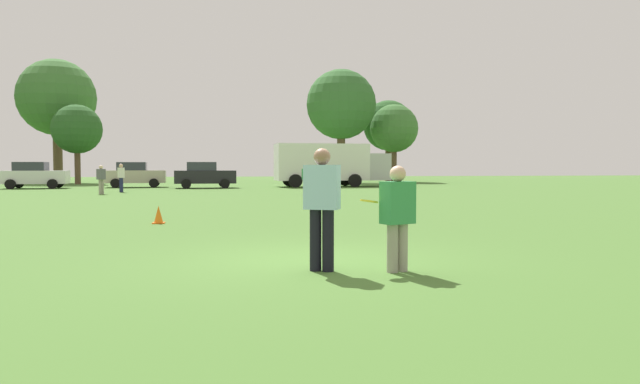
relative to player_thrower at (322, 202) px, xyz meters
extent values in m
plane|color=#47702D|center=(0.00, 1.00, -1.02)|extent=(151.22, 151.22, 0.00)
cylinder|color=black|center=(-0.09, 0.04, -0.56)|extent=(0.17, 0.17, 0.92)
cylinder|color=black|center=(0.09, -0.04, -0.56)|extent=(0.17, 0.17, 0.92)
cube|color=#9EC6E5|center=(0.00, 0.00, 0.22)|extent=(0.57, 0.47, 0.65)
sphere|color=#8C664C|center=(0.00, 0.00, 0.66)|extent=(0.25, 0.25, 0.25)
cylinder|color=gray|center=(1.17, -0.21, -0.67)|extent=(0.16, 0.16, 0.71)
cylinder|color=gray|center=(1.00, -0.27, -0.67)|extent=(0.16, 0.16, 0.71)
cube|color=#338C4C|center=(1.08, -0.24, 0.00)|extent=(0.54, 0.43, 0.62)
sphere|color=#D8AD8C|center=(1.08, -0.24, 0.42)|extent=(0.24, 0.24, 0.24)
cylinder|color=yellow|center=(0.69, -0.11, 0.01)|extent=(0.27, 0.27, 0.08)
cube|color=#D8590C|center=(-3.18, 7.67, -1.01)|extent=(0.32, 0.32, 0.03)
cone|color=orange|center=(-3.18, 7.67, -0.77)|extent=(0.24, 0.24, 0.45)
cube|color=silver|center=(-14.30, 34.06, -0.24)|extent=(4.30, 2.06, 0.90)
cube|color=#2D333D|center=(-14.55, 34.04, 0.48)|extent=(2.10, 1.76, 0.64)
cylinder|color=black|center=(-13.06, 35.13, -0.69)|extent=(0.67, 0.26, 0.66)
cylinder|color=black|center=(-12.94, 33.14, -0.69)|extent=(0.67, 0.26, 0.66)
cylinder|color=black|center=(-15.66, 34.97, -0.69)|extent=(0.67, 0.26, 0.66)
cylinder|color=black|center=(-15.54, 32.98, -0.69)|extent=(0.67, 0.26, 0.66)
cube|color=#B7AD99|center=(-7.79, 35.17, -0.24)|extent=(4.30, 2.06, 0.90)
cube|color=#2D333D|center=(-8.04, 35.15, 0.48)|extent=(2.10, 1.76, 0.64)
cylinder|color=black|center=(-6.55, 36.25, -0.69)|extent=(0.67, 0.26, 0.66)
cylinder|color=black|center=(-6.43, 34.25, -0.69)|extent=(0.67, 0.26, 0.66)
cylinder|color=black|center=(-9.15, 36.09, -0.69)|extent=(0.67, 0.26, 0.66)
cylinder|color=black|center=(-9.03, 34.09, -0.69)|extent=(0.67, 0.26, 0.66)
cube|color=black|center=(-2.78, 32.94, -0.24)|extent=(4.30, 2.06, 0.90)
cube|color=#2D333D|center=(-3.03, 32.93, 0.48)|extent=(2.10, 1.76, 0.64)
cylinder|color=black|center=(-1.54, 34.02, -0.69)|extent=(0.67, 0.26, 0.66)
cylinder|color=black|center=(-1.42, 32.02, -0.69)|extent=(0.67, 0.26, 0.66)
cylinder|color=black|center=(-4.14, 33.86, -0.69)|extent=(0.67, 0.26, 0.66)
cylinder|color=black|center=(-4.02, 31.86, -0.69)|extent=(0.67, 0.26, 0.66)
cube|color=white|center=(5.68, 34.15, 0.81)|extent=(6.94, 2.92, 2.70)
cube|color=#B2B2B7|center=(9.87, 34.41, 0.46)|extent=(1.94, 2.41, 2.00)
cylinder|color=black|center=(7.80, 35.65, -0.54)|extent=(0.98, 0.34, 0.96)
cylinder|color=black|center=(7.97, 32.92, -0.54)|extent=(0.98, 0.34, 0.96)
cylinder|color=black|center=(3.39, 35.38, -0.54)|extent=(0.98, 0.34, 0.96)
cylinder|color=black|center=(3.56, 32.65, -0.54)|extent=(0.98, 0.34, 0.96)
cylinder|color=#1E234C|center=(-7.51, 27.31, -0.60)|extent=(0.16, 0.16, 0.85)
cylinder|color=#1E234C|center=(-7.42, 27.16, -0.60)|extent=(0.16, 0.16, 0.85)
cube|color=silver|center=(-7.46, 27.23, 0.13)|extent=(0.45, 0.53, 0.60)
sphere|color=#D8AD8C|center=(-7.46, 27.23, 0.54)|extent=(0.23, 0.23, 0.23)
cylinder|color=gray|center=(-8.07, 24.95, -0.62)|extent=(0.15, 0.15, 0.81)
cylinder|color=gray|center=(-8.16, 24.81, -0.62)|extent=(0.15, 0.15, 0.81)
cube|color=#595960|center=(-8.12, 24.88, 0.07)|extent=(0.45, 0.50, 0.57)
sphere|color=beige|center=(-8.12, 24.88, 0.46)|extent=(0.22, 0.22, 0.22)
cylinder|color=black|center=(2.88, 22.69, -0.61)|extent=(0.15, 0.15, 0.82)
cylinder|color=black|center=(2.83, 22.53, -0.61)|extent=(0.15, 0.15, 0.82)
cube|color=#338C4C|center=(2.85, 22.61, 0.09)|extent=(0.39, 0.51, 0.58)
sphere|color=tan|center=(2.85, 22.61, 0.49)|extent=(0.22, 0.22, 0.22)
cylinder|color=brown|center=(-16.55, 48.03, 1.41)|extent=(0.81, 0.81, 4.86)
sphere|color=#3D7033|center=(-16.55, 48.03, 6.79)|extent=(6.94, 6.94, 6.94)
cylinder|color=brown|center=(-13.73, 43.34, 0.43)|extent=(0.48, 0.48, 2.90)
sphere|color=#285623|center=(-13.73, 43.34, 3.63)|extent=(4.14, 4.14, 4.14)
cylinder|color=brown|center=(9.14, 43.90, 1.21)|extent=(0.75, 0.75, 4.47)
sphere|color=#33662D|center=(9.14, 43.90, 6.16)|extent=(6.39, 6.39, 6.39)
cylinder|color=brown|center=(14.41, 46.63, 0.69)|extent=(0.57, 0.57, 3.43)
sphere|color=#285623|center=(14.41, 46.63, 4.49)|extent=(4.90, 4.90, 4.90)
cylinder|color=brown|center=(14.45, 44.81, 0.57)|extent=(0.53, 0.53, 3.18)
sphere|color=#3D7033|center=(14.45, 44.81, 4.09)|extent=(4.54, 4.54, 4.54)
camera|label=1|loc=(-1.40, -8.38, 0.53)|focal=32.52mm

